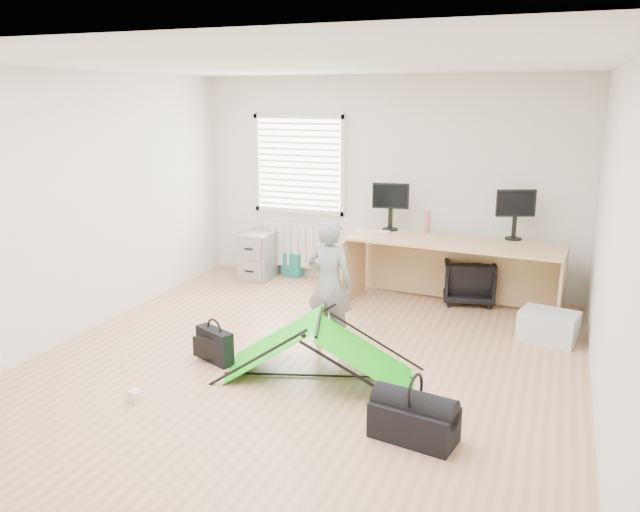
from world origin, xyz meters
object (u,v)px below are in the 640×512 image
(office_chair, at_px, (469,280))
(duffel_bag, at_px, (414,422))
(monitor_right, at_px, (515,221))
(desk, at_px, (452,276))
(filing_cabinet, at_px, (259,255))
(kite, at_px, (319,349))
(laptop_bag, at_px, (215,345))
(person, at_px, (329,284))
(thermos, at_px, (427,222))
(storage_crate, at_px, (548,326))
(monitor_left, at_px, (391,213))

(office_chair, distance_m, duffel_bag, 3.34)
(monitor_right, distance_m, duffel_bag, 3.44)
(desk, height_order, filing_cabinet, desk)
(filing_cabinet, distance_m, kite, 3.27)
(monitor_right, xyz_separation_m, laptop_bag, (-2.45, -2.62, -0.88))
(kite, relative_size, laptop_bag, 4.00)
(filing_cabinet, xyz_separation_m, kite, (1.92, -2.65, -0.05))
(desk, xyz_separation_m, person, (-0.95, -1.54, 0.24))
(person, bearing_deg, thermos, -103.55)
(desk, relative_size, person, 1.87)
(thermos, relative_size, duffel_bag, 0.43)
(desk, height_order, person, person)
(filing_cabinet, relative_size, thermos, 2.40)
(storage_crate, xyz_separation_m, laptop_bag, (-2.92, -1.69, 0.01))
(person, xyz_separation_m, laptop_bag, (-0.88, -0.74, -0.49))
(office_chair, height_order, storage_crate, office_chair)
(office_chair, distance_m, kite, 2.78)
(office_chair, bearing_deg, duffel_bag, 79.50)
(person, bearing_deg, laptop_bag, 43.02)
(storage_crate, bearing_deg, monitor_right, 116.86)
(desk, distance_m, storage_crate, 1.27)
(monitor_right, bearing_deg, desk, -173.58)
(monitor_right, bearing_deg, office_chair, 153.84)
(monitor_right, height_order, office_chair, monitor_right)
(monitor_left, bearing_deg, laptop_bag, -119.47)
(desk, xyz_separation_m, laptop_bag, (-1.82, -2.28, -0.25))
(filing_cabinet, relative_size, laptop_bag, 1.48)
(office_chair, relative_size, person, 0.46)
(laptop_bag, height_order, duffel_bag, laptop_bag)
(duffel_bag, bearing_deg, storage_crate, 80.00)
(monitor_right, distance_m, person, 2.48)
(storage_crate, xyz_separation_m, duffel_bag, (-0.86, -2.37, -0.02))
(kite, bearing_deg, office_chair, 53.05)
(filing_cabinet, height_order, office_chair, filing_cabinet)
(office_chair, bearing_deg, thermos, -9.51)
(monitor_left, height_order, office_chair, monitor_left)
(thermos, height_order, kite, thermos)
(monitor_right, distance_m, laptop_bag, 3.69)
(monitor_right, relative_size, laptop_bag, 1.04)
(kite, bearing_deg, monitor_left, 73.88)
(duffel_bag, bearing_deg, office_chair, 101.47)
(desk, height_order, office_chair, desk)
(desk, relative_size, monitor_right, 5.43)
(desk, xyz_separation_m, filing_cabinet, (-2.70, 0.40, -0.10))
(office_chair, bearing_deg, storage_crate, 122.56)
(kite, bearing_deg, filing_cabinet, 108.55)
(desk, xyz_separation_m, monitor_left, (-0.84, 0.34, 0.63))
(thermos, xyz_separation_m, kite, (-0.40, -2.59, -0.70))
(storage_crate, height_order, laptop_bag, laptop_bag)
(person, height_order, kite, person)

